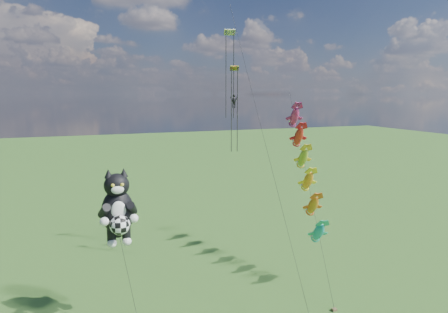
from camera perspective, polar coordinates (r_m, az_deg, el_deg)
name	(u,v)px	position (r m, az deg, el deg)	size (l,w,h in m)	color
cat_kite_rig	(118,208)	(30.15, -15.87, -7.56)	(3.05, 4.35, 12.44)	brown
fish_windsock_rig	(305,169)	(39.36, 12.30, -1.92)	(4.25, 15.48, 18.49)	brown
parafoil_rig	(235,91)	(38.84, 1.74, 9.98)	(1.77, 17.56, 27.30)	brown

